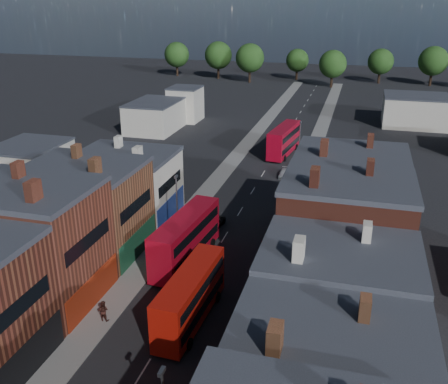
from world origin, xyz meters
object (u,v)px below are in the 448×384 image
Objects in this scene: bus_0 at (186,238)px; car_3 at (285,173)px; bus_2 at (284,140)px; car_2 at (214,223)px; ped_1 at (103,311)px; bus_1 at (190,296)px.

car_3 is (6.06, 30.29, -2.33)m from bus_0.
car_2 is (-3.58, -32.89, -2.26)m from bus_2.
bus_0 is at bearing -86.38° from car_2.
ped_1 is (-3.53, -12.17, -1.80)m from bus_0.
bus_0 is at bearing 114.26° from bus_1.
ped_1 is (-3.92, -21.40, 0.53)m from car_2.
ped_1 is at bearing -90.34° from bus_2.
bus_2 is 3.04× the size of car_2.
bus_1 is 40.49m from car_3.
car_3 is (2.09, 40.38, -2.06)m from bus_1.
bus_2 is 54.84m from ped_1.
car_3 is (5.67, 21.05, 0.01)m from car_2.
bus_0 reaches higher than bus_1.
car_3 is 2.02× the size of ped_1.
car_3 is at bearing -72.47° from bus_2.
bus_2 reaches higher than ped_1.
bus_0 is at bearing -102.47° from car_3.
bus_0 reaches higher than ped_1.
bus_1 is (3.97, -10.10, -0.27)m from bus_0.
ped_1 is (-7.50, -2.08, -1.53)m from bus_1.
ped_1 is at bearing -100.76° from bus_0.
bus_2 is (3.97, 42.12, -0.08)m from bus_0.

